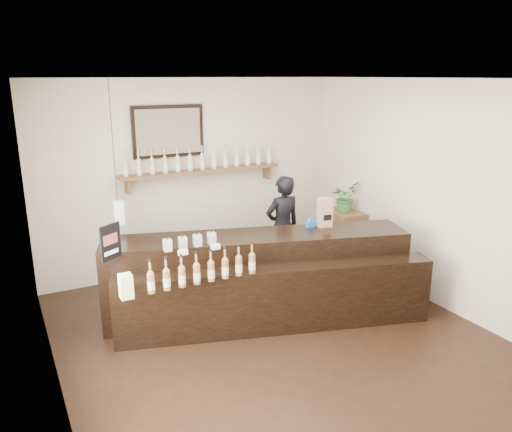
{
  "coord_description": "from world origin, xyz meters",
  "views": [
    {
      "loc": [
        -2.54,
        -4.25,
        2.83
      ],
      "look_at": [
        0.09,
        0.7,
        1.24
      ],
      "focal_mm": 35.0,
      "sensor_mm": 36.0,
      "label": 1
    }
  ],
  "objects": [
    {
      "name": "ground",
      "position": [
        0.0,
        0.0,
        0.0
      ],
      "size": [
        5.0,
        5.0,
        0.0
      ],
      "primitive_type": "plane",
      "color": "black",
      "rests_on": "ground"
    },
    {
      "name": "counter",
      "position": [
        0.1,
        0.57,
        0.47
      ],
      "size": [
        3.65,
        1.99,
        1.18
      ],
      "color": "black",
      "rests_on": "ground"
    },
    {
      "name": "shopkeeper",
      "position": [
        0.97,
        1.55,
        0.84
      ],
      "size": [
        0.63,
        0.42,
        1.69
      ],
      "primitive_type": "imported",
      "rotation": [
        0.0,
        0.0,
        3.17
      ],
      "color": "black",
      "rests_on": "ground"
    },
    {
      "name": "promo_sign",
      "position": [
        -1.59,
        0.68,
        1.2
      ],
      "size": [
        0.23,
        0.16,
        0.37
      ],
      "color": "black",
      "rests_on": "counter"
    },
    {
      "name": "room_shell",
      "position": [
        0.0,
        0.0,
        1.7
      ],
      "size": [
        5.0,
        5.0,
        5.0
      ],
      "color": "beige",
      "rests_on": "ground"
    },
    {
      "name": "paper_bag",
      "position": [
        1.01,
        0.61,
        1.19
      ],
      "size": [
        0.19,
        0.16,
        0.36
      ],
      "color": "#936A47",
      "rests_on": "counter"
    },
    {
      "name": "potted_plant",
      "position": [
        2.0,
        1.49,
        1.09
      ],
      "size": [
        0.52,
        0.5,
        0.45
      ],
      "primitive_type": "imported",
      "rotation": [
        0.0,
        0.0,
        0.54
      ],
      "color": "#316E2C",
      "rests_on": "side_cabinet"
    },
    {
      "name": "back_wall_decor",
      "position": [
        -0.14,
        2.37,
        1.75
      ],
      "size": [
        2.66,
        0.96,
        1.69
      ],
      "color": "brown",
      "rests_on": "ground"
    },
    {
      "name": "side_cabinet",
      "position": [
        2.0,
        1.49,
        0.43
      ],
      "size": [
        0.43,
        0.6,
        0.86
      ],
      "color": "brown",
      "rests_on": "ground"
    },
    {
      "name": "tape_dispenser",
      "position": [
        0.85,
        0.67,
        1.06
      ],
      "size": [
        0.14,
        0.05,
        0.12
      ],
      "color": "#1857AD",
      "rests_on": "counter"
    }
  ]
}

